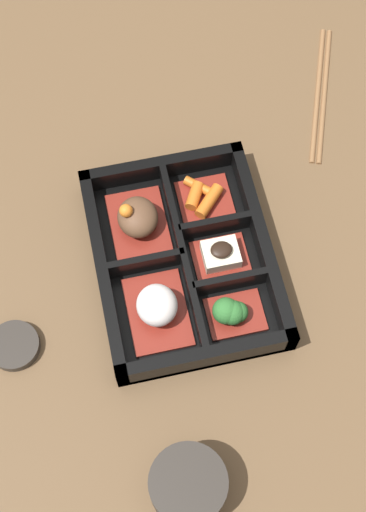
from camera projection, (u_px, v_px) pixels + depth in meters
The scene contains 11 objects.
ground_plane at pixel (183, 265), 0.86m from camera, with size 3.00×3.00×0.00m, color brown.
bento_base at pixel (183, 263), 0.86m from camera, with size 0.26×0.21×0.01m.
bento_rim at pixel (185, 258), 0.85m from camera, with size 0.26×0.21×0.04m.
bowl_rice at pixel (157, 307), 0.81m from camera, with size 0.10×0.07×0.05m.
bowl_stew at pixel (138, 219), 0.86m from camera, with size 0.10×0.07×0.05m.
bowl_greens at pixel (232, 312), 0.81m from camera, with size 0.05×0.07×0.04m.
bowl_tofu at pixel (221, 255), 0.85m from camera, with size 0.06×0.07×0.03m.
bowl_carrots at pixel (204, 198), 0.88m from camera, with size 0.07×0.07×0.02m.
tea_cup at pixel (188, 485), 0.73m from camera, with size 0.08×0.08×0.05m.
chopsticks at pixel (321, 93), 0.97m from camera, with size 0.22×0.09×0.01m.
sauce_dish at pixel (14, 346), 0.81m from camera, with size 0.06×0.06×0.01m.
Camera 1 is at (-0.34, 0.08, 0.79)m, focal length 50.00 mm.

